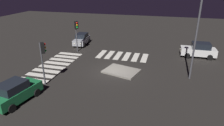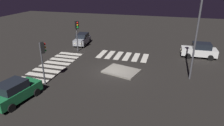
% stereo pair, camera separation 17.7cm
% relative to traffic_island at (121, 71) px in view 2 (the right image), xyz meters
% --- Properties ---
extents(ground_plane, '(80.00, 80.00, 0.00)m').
position_rel_traffic_island_xyz_m(ground_plane, '(0.97, 0.22, -0.09)').
color(ground_plane, black).
extents(traffic_island, '(4.09, 3.47, 0.18)m').
position_rel_traffic_island_xyz_m(traffic_island, '(0.00, 0.00, 0.00)').
color(traffic_island, gray).
rests_on(traffic_island, ground).
extents(car_silver, '(2.10, 4.00, 1.69)m').
position_rel_traffic_island_xyz_m(car_silver, '(8.16, -8.34, 0.74)').
color(car_silver, '#9EA0A5').
rests_on(car_silver, ground).
extents(car_green, '(2.43, 4.28, 1.78)m').
position_rel_traffic_island_xyz_m(car_green, '(6.80, 7.86, 0.79)').
color(car_green, '#196B38').
rests_on(car_green, ground).
extents(car_white, '(4.35, 2.11, 1.87)m').
position_rel_traffic_island_xyz_m(car_white, '(-8.47, -7.20, 0.83)').
color(car_white, silver).
rests_on(car_white, ground).
extents(traffic_light_east, '(0.53, 0.54, 4.22)m').
position_rel_traffic_island_xyz_m(traffic_light_east, '(7.29, -4.93, 3.11)').
color(traffic_light_east, '#47474C').
rests_on(traffic_light_east, ground).
extents(traffic_light_north, '(0.53, 0.54, 4.07)m').
position_rel_traffic_island_xyz_m(traffic_light_north, '(6.13, 4.61, 2.99)').
color(traffic_light_north, '#47474C').
rests_on(traffic_light_north, ground).
extents(street_lamp, '(0.56, 0.56, 8.93)m').
position_rel_traffic_island_xyz_m(street_lamp, '(-6.93, -0.25, 5.87)').
color(street_lamp, '#47474C').
rests_on(street_lamp, ground).
extents(crosswalk_near, '(6.45, 3.20, 0.02)m').
position_rel_traffic_island_xyz_m(crosswalk_near, '(0.97, -4.90, -0.08)').
color(crosswalk_near, silver).
rests_on(crosswalk_near, ground).
extents(crosswalk_side, '(3.20, 8.75, 0.02)m').
position_rel_traffic_island_xyz_m(crosswalk_side, '(7.90, 0.22, -0.08)').
color(crosswalk_side, silver).
rests_on(crosswalk_side, ground).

